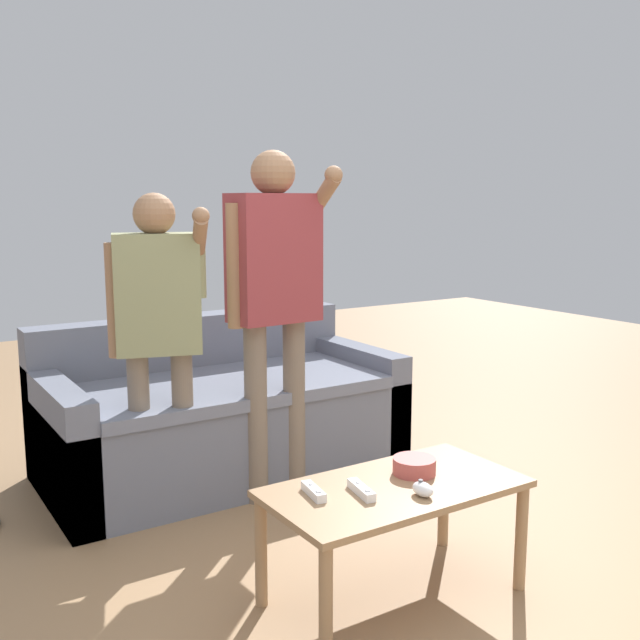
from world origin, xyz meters
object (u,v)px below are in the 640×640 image
at_px(couch, 220,416).
at_px(game_remote_wand_near, 361,490).
at_px(coffee_table, 395,501).
at_px(snack_bowl, 414,466).
at_px(game_remote_wand_far, 314,491).
at_px(player_left, 158,318).
at_px(game_remote_nunchuk, 423,489).
at_px(player_center, 275,284).

bearing_deg(couch, game_remote_wand_near, -96.37).
bearing_deg(coffee_table, snack_bowl, 20.34).
relative_size(snack_bowl, game_remote_wand_far, 1.07).
bearing_deg(player_left, snack_bowl, -61.43).
distance_m(coffee_table, game_remote_nunchuk, 0.15).
bearing_deg(game_remote_wand_far, game_remote_nunchuk, -32.96).
distance_m(player_center, game_remote_wand_near, 1.22).
bearing_deg(player_left, coffee_table, -67.94).
height_order(player_center, player_left, player_center).
bearing_deg(coffee_table, game_remote_wand_near, -179.10).
height_order(game_remote_wand_near, game_remote_wand_far, same).
relative_size(game_remote_wand_near, game_remote_wand_far, 1.11).
bearing_deg(game_remote_nunchuk, couch, 89.96).
xyz_separation_m(player_left, game_remote_wand_near, (0.30, -1.11, -0.47)).
relative_size(player_center, player_left, 1.13).
bearing_deg(snack_bowl, couch, 94.20).
height_order(coffee_table, player_center, player_center).
height_order(snack_bowl, game_remote_wand_far, snack_bowl).
relative_size(game_remote_nunchuk, game_remote_wand_near, 0.53).
height_order(snack_bowl, game_remote_wand_near, snack_bowl).
bearing_deg(game_remote_wand_far, snack_bowl, -3.77).
xyz_separation_m(coffee_table, snack_bowl, (0.13, 0.05, 0.09)).
bearing_deg(player_center, game_remote_wand_far, -112.12).
bearing_deg(game_remote_wand_near, snack_bowl, 10.21).
distance_m(coffee_table, snack_bowl, 0.16).
bearing_deg(player_left, player_center, -7.25).
bearing_deg(game_remote_wand_near, game_remote_wand_far, 151.86).
bearing_deg(player_left, game_remote_wand_near, -74.87).
bearing_deg(coffee_table, game_remote_nunchuk, -81.33).
relative_size(coffee_table, game_remote_nunchuk, 10.48).
xyz_separation_m(snack_bowl, player_center, (-0.03, 0.99, 0.58)).
relative_size(game_remote_nunchuk, game_remote_wand_far, 0.59).
xyz_separation_m(game_remote_nunchuk, game_remote_wand_far, (-0.31, 0.20, -0.01)).
bearing_deg(game_remote_wand_near, player_center, 76.70).
xyz_separation_m(coffee_table, game_remote_wand_near, (-0.15, -0.00, 0.07)).
bearing_deg(game_remote_wand_near, player_left, 105.13).
bearing_deg(game_remote_nunchuk, snack_bowl, 58.18).
xyz_separation_m(snack_bowl, player_left, (-0.58, 1.06, 0.46)).
distance_m(coffee_table, game_remote_wand_far, 0.31).
bearing_deg(player_center, game_remote_nunchuk, -93.81).
bearing_deg(couch, player_left, -139.08).
distance_m(game_remote_wand_near, game_remote_wand_far, 0.16).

